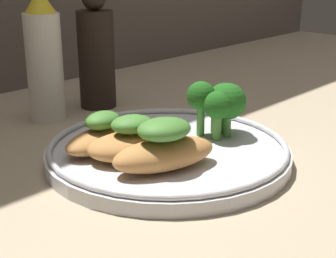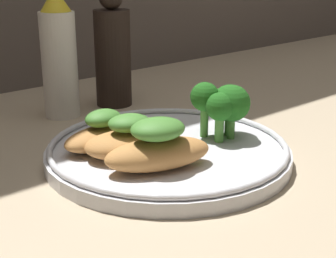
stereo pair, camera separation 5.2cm
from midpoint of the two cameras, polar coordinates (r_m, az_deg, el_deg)
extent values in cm
cube|color=tan|center=(53.06, 2.79, -4.03)|extent=(180.00, 180.00, 1.00)
cylinder|color=silver|center=(52.60, 2.81, -2.83)|extent=(24.92, 24.92, 1.40)
torus|color=silver|center=(52.23, 2.83, -1.81)|extent=(24.32, 24.32, 0.60)
ellipsoid|color=#BC7F42|center=(46.83, 2.04, -2.85)|extent=(10.97, 7.34, 2.86)
ellipsoid|color=#478433|center=(45.98, 2.07, -0.05)|extent=(6.05, 5.40, 1.97)
ellipsoid|color=#BC7F42|center=(49.52, -1.28, -1.74)|extent=(10.22, 8.29, 2.62)
ellipsoid|color=#478433|center=(48.80, -1.30, 0.63)|extent=(5.04, 4.58, 1.69)
ellipsoid|color=#BC7F42|center=(52.06, -4.32, -0.93)|extent=(9.35, 5.02, 2.28)
ellipsoid|color=#478433|center=(51.41, -4.38, 1.17)|extent=(4.07, 3.34, 1.72)
cylinder|color=#4C8E38|center=(56.28, 9.36, 0.38)|extent=(0.90, 0.90, 2.20)
sphere|color=#1E5B19|center=(55.54, 9.50, 2.82)|extent=(3.98, 3.98, 3.98)
cylinder|color=#4C8E38|center=(56.32, 8.39, 0.54)|extent=(0.93, 0.93, 2.39)
sphere|color=#1E5B19|center=(55.70, 8.49, 2.56)|extent=(2.51, 2.51, 2.51)
cylinder|color=#4C8E38|center=(55.21, 6.73, 0.76)|extent=(0.85, 0.85, 3.35)
sphere|color=#1E5B19|center=(54.41, 6.85, 3.53)|extent=(3.12, 3.12, 3.12)
cylinder|color=#4C8E38|center=(54.06, 8.43, -0.04)|extent=(0.96, 0.96, 2.77)
sphere|color=#1E5B19|center=(53.32, 8.56, 2.42)|extent=(2.98, 2.98, 2.98)
cylinder|color=#4C8E38|center=(55.23, 9.67, 0.18)|extent=(0.82, 0.82, 2.55)
sphere|color=#1E5B19|center=(54.44, 9.82, 2.80)|extent=(3.87, 3.87, 3.87)
cylinder|color=white|center=(66.24, -9.74, 6.95)|extent=(4.46, 4.46, 13.37)
cylinder|color=black|center=(70.71, -4.03, 7.79)|extent=(4.89, 4.89, 13.01)
camera|label=1|loc=(0.03, -87.14, 0.99)|focal=55.00mm
camera|label=2|loc=(0.03, 92.86, -0.99)|focal=55.00mm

